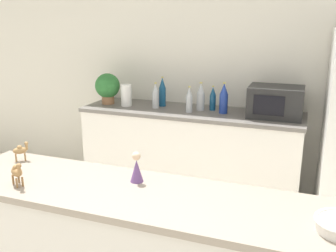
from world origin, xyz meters
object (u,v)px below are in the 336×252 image
object	(u,v)px
camel_figurine	(17,171)
back_bottle_3	(162,92)
back_bottle_0	(213,99)
back_bottle_4	(224,99)
paper_towel_roll	(126,95)
microwave	(276,102)
back_bottle_5	(189,100)
camel_figurine_second	(20,150)
back_bottle_2	(156,96)
back_bottle_1	(201,97)
wise_man_figurine_crimson	(137,169)
potted_plant	(108,87)

from	to	relation	value
camel_figurine	back_bottle_3	bearing A→B (deg)	91.41
back_bottle_0	back_bottle_4	size ratio (longest dim) A/B	0.82
camel_figurine	back_bottle_4	bearing A→B (deg)	73.80
paper_towel_roll	microwave	xyz separation A→B (m)	(1.47, 0.06, 0.03)
back_bottle_5	camel_figurine_second	distance (m)	1.78
back_bottle_2	microwave	bearing A→B (deg)	2.23
paper_towel_roll	camel_figurine_second	size ratio (longest dim) A/B	1.95
back_bottle_2	camel_figurine_second	world-z (taller)	back_bottle_2
back_bottle_0	back_bottle_3	size ratio (longest dim) A/B	0.80
camel_figurine_second	back_bottle_3	bearing A→B (deg)	84.63
back_bottle_1	back_bottle_2	distance (m)	0.45
camel_figurine	wise_man_figurine_crimson	world-z (taller)	wise_man_figurine_crimson
back_bottle_1	back_bottle_4	distance (m)	0.24
back_bottle_2	potted_plant	bearing A→B (deg)	178.99
camel_figurine	camel_figurine_second	world-z (taller)	camel_figurine
back_bottle_4	wise_man_figurine_crimson	size ratio (longest dim) A/B	1.83
back_bottle_4	wise_man_figurine_crimson	world-z (taller)	back_bottle_4
back_bottle_3	back_bottle_5	world-z (taller)	back_bottle_3
back_bottle_2	camel_figurine_second	bearing A→B (deg)	-94.59
microwave	back_bottle_1	xyz separation A→B (m)	(-0.71, 0.02, -0.01)
back_bottle_0	camel_figurine_second	world-z (taller)	back_bottle_0
paper_towel_roll	camel_figurine	bearing A→B (deg)	-78.76
back_bottle_5	wise_man_figurine_crimson	xyz separation A→B (m)	(0.26, -1.74, 0.00)
back_bottle_1	wise_man_figurine_crimson	distance (m)	1.86
potted_plant	paper_towel_roll	bearing A→B (deg)	-6.55
back_bottle_2	back_bottle_5	size ratio (longest dim) A/B	1.03
potted_plant	microwave	distance (m)	1.70
paper_towel_roll	microwave	size ratio (longest dim) A/B	0.46
potted_plant	microwave	world-z (taller)	potted_plant
potted_plant	camel_figurine	xyz separation A→B (m)	(0.63, -2.06, -0.05)
back_bottle_3	wise_man_figurine_crimson	distance (m)	1.99
back_bottle_3	back_bottle_1	bearing A→B (deg)	-5.60
back_bottle_1	back_bottle_0	bearing A→B (deg)	20.61
back_bottle_0	camel_figurine	xyz separation A→B (m)	(-0.47, -2.15, 0.02)
back_bottle_0	wise_man_figurine_crimson	bearing A→B (deg)	-88.10
paper_towel_roll	microwave	distance (m)	1.47
potted_plant	camel_figurine	size ratio (longest dim) A/B	2.44
back_bottle_3	camel_figurine_second	world-z (taller)	back_bottle_3
back_bottle_4	camel_figurine_second	size ratio (longest dim) A/B	2.59
back_bottle_0	back_bottle_4	xyz separation A→B (m)	(0.13, -0.09, 0.03)
microwave	camel_figurine_second	bearing A→B (deg)	-125.67
camel_figurine_second	back_bottle_0	bearing A→B (deg)	69.37
back_bottle_0	back_bottle_1	world-z (taller)	back_bottle_1
back_bottle_0	back_bottle_5	world-z (taller)	back_bottle_5
camel_figurine	wise_man_figurine_crimson	distance (m)	0.59
wise_man_figurine_crimson	back_bottle_1	bearing A→B (deg)	95.37
camel_figurine	camel_figurine_second	distance (m)	0.37
back_bottle_1	wise_man_figurine_crimson	world-z (taller)	back_bottle_1
microwave	back_bottle_1	size ratio (longest dim) A/B	1.75
back_bottle_5	camel_figurine	bearing A→B (deg)	-98.04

